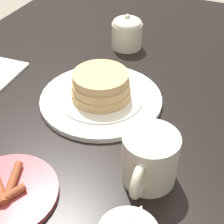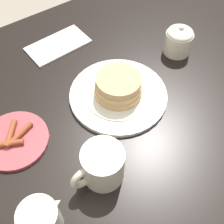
% 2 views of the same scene
% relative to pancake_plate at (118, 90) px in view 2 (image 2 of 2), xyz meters
% --- Properties ---
extents(ground_plane, '(8.00, 8.00, 0.00)m').
position_rel_pancake_plate_xyz_m(ground_plane, '(-0.05, 0.01, -0.79)').
color(ground_plane, gray).
extents(dining_table, '(1.31, 0.99, 0.76)m').
position_rel_pancake_plate_xyz_m(dining_table, '(-0.05, 0.01, -0.14)').
color(dining_table, black).
rests_on(dining_table, ground_plane).
extents(pancake_plate, '(0.27, 0.27, 0.07)m').
position_rel_pancake_plate_xyz_m(pancake_plate, '(0.00, 0.00, 0.00)').
color(pancake_plate, white).
rests_on(pancake_plate, dining_table).
extents(side_plate_bacon, '(0.17, 0.17, 0.02)m').
position_rel_pancake_plate_xyz_m(side_plate_bacon, '(0.30, -0.03, -0.02)').
color(side_plate_bacon, '#B2474C').
rests_on(side_plate_bacon, dining_table).
extents(coffee_mug, '(0.13, 0.10, 0.10)m').
position_rel_pancake_plate_xyz_m(coffee_mug, '(0.17, 0.17, 0.02)').
color(coffee_mug, beige).
rests_on(coffee_mug, dining_table).
extents(creamer_pitcher, '(0.12, 0.08, 0.10)m').
position_rel_pancake_plate_xyz_m(creamer_pitcher, '(0.33, 0.19, 0.02)').
color(creamer_pitcher, beige).
rests_on(creamer_pitcher, dining_table).
extents(sugar_bowl, '(0.08, 0.08, 0.10)m').
position_rel_pancake_plate_xyz_m(sugar_bowl, '(-0.26, -0.04, 0.02)').
color(sugar_bowl, beige).
rests_on(sugar_bowl, dining_table).
extents(napkin, '(0.20, 0.12, 0.01)m').
position_rel_pancake_plate_xyz_m(napkin, '(0.03, -0.29, -0.02)').
color(napkin, silver).
rests_on(napkin, dining_table).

